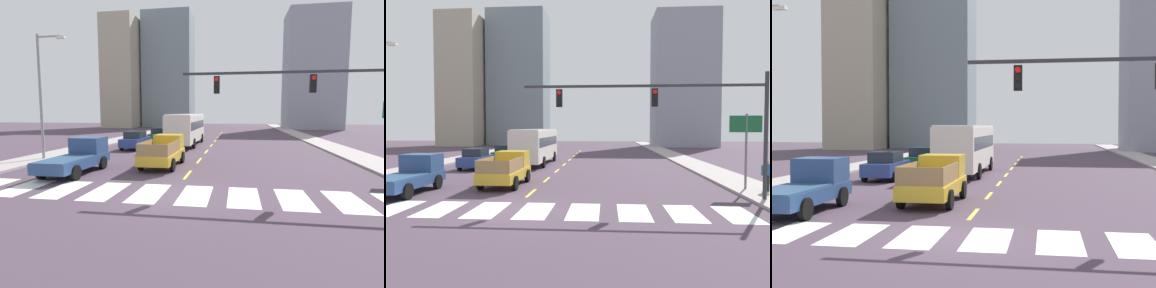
% 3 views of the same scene
% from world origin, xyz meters
% --- Properties ---
extents(ground_plane, '(160.00, 160.00, 0.00)m').
position_xyz_m(ground_plane, '(0.00, 0.00, 0.00)').
color(ground_plane, '#493948').
extents(sidewalk_right, '(2.80, 110.00, 0.15)m').
position_xyz_m(sidewalk_right, '(12.05, 18.00, 0.07)').
color(sidewalk_right, '#A19794').
rests_on(sidewalk_right, ground).
extents(sidewalk_left, '(2.80, 110.00, 0.15)m').
position_xyz_m(sidewalk_left, '(-12.05, 18.00, 0.07)').
color(sidewalk_left, '#A19794').
rests_on(sidewalk_left, ground).
extents(crosswalk_stripe_1, '(1.29, 3.08, 0.01)m').
position_xyz_m(crosswalk_stripe_1, '(-7.10, 0.00, 0.00)').
color(crosswalk_stripe_1, silver).
rests_on(crosswalk_stripe_1, ground).
extents(crosswalk_stripe_2, '(1.29, 3.08, 0.01)m').
position_xyz_m(crosswalk_stripe_2, '(-5.07, 0.00, 0.00)').
color(crosswalk_stripe_2, silver).
rests_on(crosswalk_stripe_2, ground).
extents(crosswalk_stripe_3, '(1.29, 3.08, 0.01)m').
position_xyz_m(crosswalk_stripe_3, '(-3.04, 0.00, 0.00)').
color(crosswalk_stripe_3, silver).
rests_on(crosswalk_stripe_3, ground).
extents(crosswalk_stripe_4, '(1.29, 3.08, 0.01)m').
position_xyz_m(crosswalk_stripe_4, '(-1.01, 0.00, 0.00)').
color(crosswalk_stripe_4, silver).
rests_on(crosswalk_stripe_4, ground).
extents(crosswalk_stripe_5, '(1.29, 3.08, 0.01)m').
position_xyz_m(crosswalk_stripe_5, '(1.01, 0.00, 0.00)').
color(crosswalk_stripe_5, silver).
rests_on(crosswalk_stripe_5, ground).
extents(crosswalk_stripe_6, '(1.29, 3.08, 0.01)m').
position_xyz_m(crosswalk_stripe_6, '(3.04, 0.00, 0.00)').
color(crosswalk_stripe_6, silver).
rests_on(crosswalk_stripe_6, ground).
extents(crosswalk_stripe_7, '(1.29, 3.08, 0.01)m').
position_xyz_m(crosswalk_stripe_7, '(5.07, 0.00, 0.00)').
color(crosswalk_stripe_7, silver).
rests_on(crosswalk_stripe_7, ground).
extents(crosswalk_stripe_8, '(1.29, 3.08, 0.01)m').
position_xyz_m(crosswalk_stripe_8, '(7.10, 0.00, 0.00)').
color(crosswalk_stripe_8, silver).
rests_on(crosswalk_stripe_8, ground).
extents(lane_dash_0, '(0.16, 2.40, 0.01)m').
position_xyz_m(lane_dash_0, '(0.00, 4.00, 0.00)').
color(lane_dash_0, '#E0CF46').
rests_on(lane_dash_0, ground).
extents(lane_dash_1, '(0.16, 2.40, 0.01)m').
position_xyz_m(lane_dash_1, '(0.00, 9.00, 0.00)').
color(lane_dash_1, '#E0CF46').
rests_on(lane_dash_1, ground).
extents(lane_dash_2, '(0.16, 2.40, 0.01)m').
position_xyz_m(lane_dash_2, '(0.00, 14.00, 0.00)').
color(lane_dash_2, '#E0CF46').
rests_on(lane_dash_2, ground).
extents(lane_dash_3, '(0.16, 2.40, 0.01)m').
position_xyz_m(lane_dash_3, '(0.00, 19.00, 0.00)').
color(lane_dash_3, '#E0CF46').
rests_on(lane_dash_3, ground).
extents(lane_dash_4, '(0.16, 2.40, 0.01)m').
position_xyz_m(lane_dash_4, '(0.00, 24.00, 0.00)').
color(lane_dash_4, '#E0CF46').
rests_on(lane_dash_4, ground).
extents(lane_dash_5, '(0.16, 2.40, 0.01)m').
position_xyz_m(lane_dash_5, '(0.00, 29.00, 0.00)').
color(lane_dash_5, '#E0CF46').
rests_on(lane_dash_5, ground).
extents(lane_dash_6, '(0.16, 2.40, 0.01)m').
position_xyz_m(lane_dash_6, '(0.00, 34.00, 0.00)').
color(lane_dash_6, '#E0CF46').
rests_on(lane_dash_6, ground).
extents(lane_dash_7, '(0.16, 2.40, 0.01)m').
position_xyz_m(lane_dash_7, '(0.00, 39.00, 0.00)').
color(lane_dash_7, '#E0CF46').
rests_on(lane_dash_7, ground).
extents(pickup_stakebed, '(2.18, 5.20, 1.96)m').
position_xyz_m(pickup_stakebed, '(-2.03, 6.76, 0.94)').
color(pickup_stakebed, gold).
rests_on(pickup_stakebed, ground).
extents(pickup_dark, '(2.18, 5.20, 1.96)m').
position_xyz_m(pickup_dark, '(-6.50, 3.83, 0.92)').
color(pickup_dark, navy).
rests_on(pickup_dark, ground).
extents(city_bus, '(2.72, 10.80, 3.32)m').
position_xyz_m(city_bus, '(-2.67, 18.97, 1.95)').
color(city_bus, silver).
rests_on(city_bus, ground).
extents(sedan_far, '(2.02, 4.40, 1.72)m').
position_xyz_m(sedan_far, '(-6.96, 14.90, 0.86)').
color(sedan_far, navy).
rests_on(sedan_far, ground).
extents(sedan_near_right, '(2.02, 4.40, 1.72)m').
position_xyz_m(sedan_near_right, '(-6.24, 21.25, 0.86)').
color(sedan_near_right, '#19552F').
rests_on(sedan_near_right, ground).
extents(traffic_signal_gantry, '(11.31, 0.27, 6.00)m').
position_xyz_m(traffic_signal_gantry, '(7.49, 2.50, 4.28)').
color(traffic_signal_gantry, '#2D2D33').
rests_on(traffic_signal_gantry, ground).
extents(streetlight_left, '(2.20, 0.28, 9.00)m').
position_xyz_m(streetlight_left, '(-11.14, 7.30, 4.97)').
color(streetlight_left, gray).
rests_on(streetlight_left, ground).
extents(tower_tall_centre, '(11.50, 9.03, 27.05)m').
position_xyz_m(tower_tall_centre, '(-14.20, 60.05, 13.53)').
color(tower_tall_centre, gray).
rests_on(tower_tall_centre, ground).
extents(block_mid_left, '(11.15, 9.06, 24.31)m').
position_xyz_m(block_mid_left, '(18.15, 54.20, 12.16)').
color(block_mid_left, '#8F919F').
rests_on(block_mid_left, ground).
extents(block_mid_right, '(7.31, 7.82, 25.11)m').
position_xyz_m(block_mid_right, '(-24.08, 53.88, 12.55)').
color(block_mid_right, '#ACA288').
rests_on(block_mid_right, ground).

